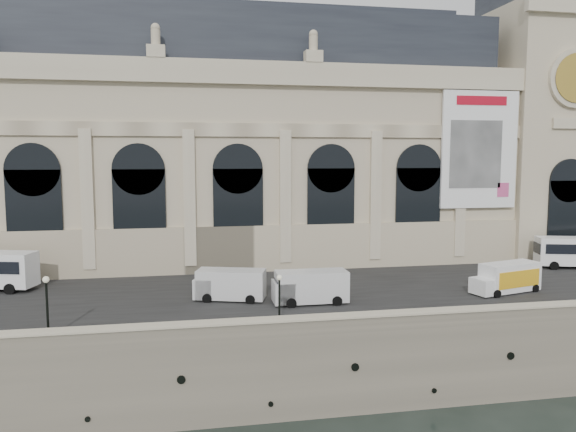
% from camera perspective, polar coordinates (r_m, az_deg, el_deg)
% --- Properties ---
extents(ground, '(260.00, 260.00, 0.00)m').
position_cam_1_polar(ground, '(41.96, 3.98, -19.81)').
color(ground, black).
rests_on(ground, ground).
extents(quay, '(160.00, 70.00, 6.00)m').
position_cam_1_polar(quay, '(73.74, -2.90, -5.87)').
color(quay, gray).
rests_on(quay, ground).
extents(street, '(160.00, 24.00, 0.06)m').
position_cam_1_polar(street, '(52.85, 0.18, -7.33)').
color(street, '#2D2D2D').
rests_on(street, quay).
extents(parapet, '(160.00, 1.40, 1.21)m').
position_cam_1_polar(parapet, '(40.07, 3.83, -10.91)').
color(parapet, gray).
rests_on(parapet, quay).
extents(museum, '(69.00, 18.70, 29.10)m').
position_cam_1_polar(museum, '(67.44, -7.57, 7.27)').
color(museum, '#C3B796').
rests_on(museum, quay).
extents(clock_pavilion, '(13.00, 14.72, 36.70)m').
position_cam_1_polar(clock_pavilion, '(77.95, 23.78, 9.37)').
color(clock_pavilion, '#C3B796').
rests_on(clock_pavilion, quay).
extents(van_b, '(6.25, 2.66, 2.77)m').
position_cam_1_polar(van_b, '(47.24, 1.93, -7.24)').
color(van_b, silver).
rests_on(van_b, quay).
extents(van_c, '(6.37, 3.88, 2.66)m').
position_cam_1_polar(van_c, '(48.62, -6.22, -6.96)').
color(van_c, silver).
rests_on(van_c, quay).
extents(box_truck, '(7.07, 3.85, 2.72)m').
position_cam_1_polar(box_truck, '(54.59, 21.33, -5.89)').
color(box_truck, white).
rests_on(box_truck, quay).
extents(lamp_left, '(0.44, 0.44, 4.34)m').
position_cam_1_polar(lamp_left, '(41.49, -23.26, -8.60)').
color(lamp_left, black).
rests_on(lamp_left, quay).
extents(lamp_right, '(0.39, 0.39, 3.83)m').
position_cam_1_polar(lamp_right, '(40.99, -0.89, -8.63)').
color(lamp_right, black).
rests_on(lamp_right, quay).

